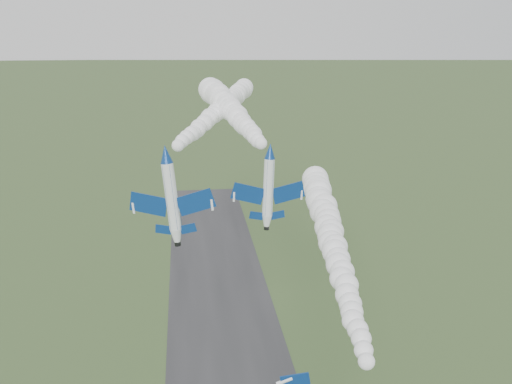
% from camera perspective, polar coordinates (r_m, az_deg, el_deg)
% --- Properties ---
extents(smoke_trail_jet_lead, '(11.57, 58.31, 5.06)m').
position_cam_1_polar(smoke_trail_jet_lead, '(85.56, 7.71, -5.18)').
color(smoke_trail_jet_lead, white).
extents(jet_pair_left, '(12.12, 14.17, 3.59)m').
position_cam_1_polar(jet_pair_left, '(77.01, -9.05, 3.78)').
color(jet_pair_left, white).
extents(smoke_trail_jet_pair_left, '(21.61, 63.14, 4.49)m').
position_cam_1_polar(smoke_trail_jet_pair_left, '(111.53, -3.67, 8.24)').
color(smoke_trail_jet_pair_left, white).
extents(jet_pair_right, '(10.30, 12.29, 3.04)m').
position_cam_1_polar(jet_pair_right, '(76.52, 1.44, 4.13)').
color(jet_pair_right, white).
extents(smoke_trail_jet_pair_right, '(10.55, 55.39, 5.38)m').
position_cam_1_polar(smoke_trail_jet_pair_right, '(105.51, -2.58, 8.25)').
color(smoke_trail_jet_pair_right, white).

